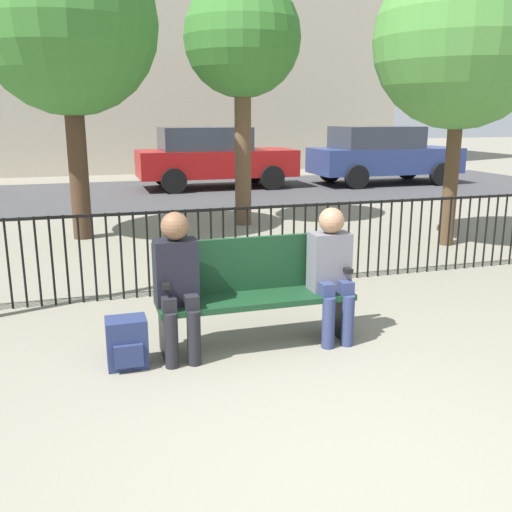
{
  "coord_description": "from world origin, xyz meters",
  "views": [
    {
      "loc": [
        -1.34,
        -2.47,
        1.95
      ],
      "look_at": [
        0.0,
        1.94,
        0.8
      ],
      "focal_mm": 40.0,
      "sensor_mm": 36.0,
      "label": 1
    }
  ],
  "objects_px": {
    "seated_person_1": "(331,267)",
    "tree_1": "(68,25)",
    "backpack": "(127,343)",
    "tree_2": "(242,40)",
    "parked_car_2": "(382,154)",
    "seated_person_0": "(177,277)",
    "park_bench": "(253,289)",
    "tree_0": "(462,40)",
    "parked_car_0": "(213,157)"
  },
  "relations": [
    {
      "from": "seated_person_1",
      "to": "tree_1",
      "type": "height_order",
      "value": "tree_1"
    },
    {
      "from": "parked_car_2",
      "to": "parked_car_0",
      "type": "bearing_deg",
      "value": 174.04
    },
    {
      "from": "backpack",
      "to": "tree_0",
      "type": "distance_m",
      "value": 6.51
    },
    {
      "from": "park_bench",
      "to": "seated_person_1",
      "type": "bearing_deg",
      "value": -10.98
    },
    {
      "from": "seated_person_1",
      "to": "tree_1",
      "type": "xyz_separation_m",
      "value": [
        -2.06,
        5.1,
        2.57
      ]
    },
    {
      "from": "seated_person_1",
      "to": "parked_car_2",
      "type": "bearing_deg",
      "value": 58.92
    },
    {
      "from": "tree_2",
      "to": "park_bench",
      "type": "bearing_deg",
      "value": -104.78
    },
    {
      "from": "park_bench",
      "to": "tree_1",
      "type": "xyz_separation_m",
      "value": [
        -1.39,
        4.97,
        2.74
      ]
    },
    {
      "from": "backpack",
      "to": "parked_car_2",
      "type": "relative_size",
      "value": 0.1
    },
    {
      "from": "seated_person_1",
      "to": "tree_2",
      "type": "relative_size",
      "value": 0.28
    },
    {
      "from": "tree_2",
      "to": "parked_car_2",
      "type": "bearing_deg",
      "value": 41.29
    },
    {
      "from": "park_bench",
      "to": "tree_1",
      "type": "height_order",
      "value": "tree_1"
    },
    {
      "from": "seated_person_0",
      "to": "backpack",
      "type": "xyz_separation_m",
      "value": [
        -0.42,
        -0.06,
        -0.49
      ]
    },
    {
      "from": "tree_0",
      "to": "tree_1",
      "type": "bearing_deg",
      "value": 158.45
    },
    {
      "from": "backpack",
      "to": "seated_person_0",
      "type": "bearing_deg",
      "value": 7.49
    },
    {
      "from": "seated_person_1",
      "to": "tree_1",
      "type": "relative_size",
      "value": 0.26
    },
    {
      "from": "park_bench",
      "to": "tree_2",
      "type": "distance_m",
      "value": 6.18
    },
    {
      "from": "seated_person_0",
      "to": "parked_car_2",
      "type": "distance_m",
      "value": 12.79
    },
    {
      "from": "seated_person_1",
      "to": "tree_0",
      "type": "xyz_separation_m",
      "value": [
        3.28,
        2.99,
        2.3
      ]
    },
    {
      "from": "park_bench",
      "to": "seated_person_0",
      "type": "distance_m",
      "value": 0.71
    },
    {
      "from": "backpack",
      "to": "tree_2",
      "type": "relative_size",
      "value": 0.09
    },
    {
      "from": "seated_person_0",
      "to": "tree_2",
      "type": "xyz_separation_m",
      "value": [
        2.09,
        5.51,
        2.48
      ]
    },
    {
      "from": "seated_person_0",
      "to": "tree_1",
      "type": "relative_size",
      "value": 0.26
    },
    {
      "from": "seated_person_0",
      "to": "backpack",
      "type": "bearing_deg",
      "value": -172.51
    },
    {
      "from": "tree_1",
      "to": "tree_0",
      "type": "bearing_deg",
      "value": -21.55
    },
    {
      "from": "seated_person_0",
      "to": "seated_person_1",
      "type": "xyz_separation_m",
      "value": [
        1.34,
        -0.0,
        -0.02
      ]
    },
    {
      "from": "parked_car_2",
      "to": "backpack",
      "type": "bearing_deg",
      "value": -127.58
    },
    {
      "from": "seated_person_1",
      "to": "seated_person_0",
      "type": "bearing_deg",
      "value": 179.93
    },
    {
      "from": "tree_2",
      "to": "seated_person_0",
      "type": "bearing_deg",
      "value": -110.79
    },
    {
      "from": "tree_1",
      "to": "tree_2",
      "type": "bearing_deg",
      "value": 8.51
    },
    {
      "from": "park_bench",
      "to": "parked_car_0",
      "type": "xyz_separation_m",
      "value": [
        2.07,
        10.69,
        0.35
      ]
    },
    {
      "from": "seated_person_0",
      "to": "seated_person_1",
      "type": "height_order",
      "value": "seated_person_0"
    },
    {
      "from": "backpack",
      "to": "tree_2",
      "type": "height_order",
      "value": "tree_2"
    },
    {
      "from": "parked_car_0",
      "to": "parked_car_2",
      "type": "height_order",
      "value": "same"
    },
    {
      "from": "park_bench",
      "to": "tree_2",
      "type": "xyz_separation_m",
      "value": [
        1.42,
        5.39,
        2.67
      ]
    },
    {
      "from": "seated_person_1",
      "to": "tree_0",
      "type": "bearing_deg",
      "value": 42.28
    },
    {
      "from": "seated_person_1",
      "to": "backpack",
      "type": "bearing_deg",
      "value": -178.24
    },
    {
      "from": "parked_car_2",
      "to": "seated_person_1",
      "type": "bearing_deg",
      "value": -121.08
    },
    {
      "from": "park_bench",
      "to": "parked_car_0",
      "type": "bearing_deg",
      "value": 79.06
    },
    {
      "from": "tree_1",
      "to": "seated_person_0",
      "type": "bearing_deg",
      "value": -81.97
    },
    {
      "from": "tree_0",
      "to": "tree_2",
      "type": "distance_m",
      "value": 3.58
    },
    {
      "from": "seated_person_0",
      "to": "tree_1",
      "type": "xyz_separation_m",
      "value": [
        -0.72,
        5.09,
        2.55
      ]
    },
    {
      "from": "tree_1",
      "to": "parked_car_0",
      "type": "relative_size",
      "value": 1.1
    },
    {
      "from": "park_bench",
      "to": "seated_person_0",
      "type": "bearing_deg",
      "value": -169.24
    },
    {
      "from": "tree_0",
      "to": "tree_2",
      "type": "xyz_separation_m",
      "value": [
        -2.53,
        2.53,
        0.2
      ]
    },
    {
      "from": "seated_person_0",
      "to": "tree_0",
      "type": "bearing_deg",
      "value": 32.84
    },
    {
      "from": "park_bench",
      "to": "seated_person_0",
      "type": "relative_size",
      "value": 1.39
    },
    {
      "from": "seated_person_0",
      "to": "parked_car_0",
      "type": "relative_size",
      "value": 0.29
    },
    {
      "from": "tree_0",
      "to": "parked_car_0",
      "type": "height_order",
      "value": "tree_0"
    },
    {
      "from": "seated_person_0",
      "to": "seated_person_1",
      "type": "relative_size",
      "value": 1.02
    }
  ]
}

